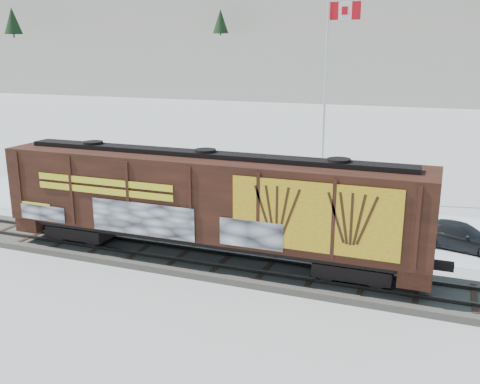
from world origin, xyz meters
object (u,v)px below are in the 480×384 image
at_px(flagpole, 325,130).
at_px(car_white, 179,202).
at_px(hopper_railcar, 206,199).
at_px(car_silver, 174,199).
at_px(car_dark, 460,236).

relative_size(flagpole, car_white, 2.92).
xyz_separation_m(hopper_railcar, car_white, (-4.62, 6.30, -2.28)).
distance_m(hopper_railcar, car_white, 8.14).
height_order(hopper_railcar, car_silver, hopper_railcar).
relative_size(car_silver, car_white, 1.08).
distance_m(hopper_railcar, flagpole, 12.40).
bearing_deg(car_dark, car_silver, 102.23).
xyz_separation_m(flagpole, car_silver, (-7.47, -5.59, -3.68)).
relative_size(car_white, car_dark, 0.98).
relative_size(flagpole, car_dark, 2.86).
bearing_deg(car_dark, hopper_railcar, 134.27).
height_order(flagpole, car_dark, flagpole).
height_order(hopper_railcar, flagpole, flagpole).
xyz_separation_m(hopper_railcar, flagpole, (2.42, 12.07, 1.49)).
height_order(hopper_railcar, car_white, hopper_railcar).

